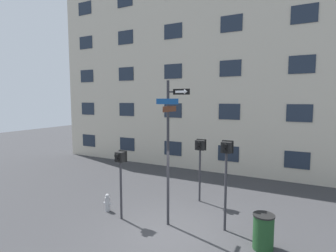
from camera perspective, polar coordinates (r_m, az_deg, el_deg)
The scene contains 8 objects.
ground_plane at distance 8.84m, azimuth 0.19°, elevation -22.26°, with size 60.00×60.00×0.00m, color #38383A.
building_facade at distance 15.09m, azimuth 13.69°, elevation 11.99°, with size 24.00×0.63×11.66m.
street_sign_pole at distance 8.45m, azimuth 0.32°, elevation -3.53°, with size 1.14×0.92×4.76m.
pedestrian_signal_left at distance 9.23m, azimuth -10.31°, elevation -8.75°, with size 0.34×0.40×2.41m.
pedestrian_signal_right at distance 8.40m, azimuth 12.54°, elevation -7.70°, with size 0.36×0.40×2.88m.
pedestrian_signal_across at distance 10.68m, azimuth 6.98°, elevation -5.72°, with size 0.42×0.40×2.56m.
fire_hydrant at distance 10.44m, azimuth -13.04°, elevation -15.94°, with size 0.35×0.19×0.66m.
trash_bin at distance 8.28m, azimuth 20.04°, elevation -20.80°, with size 0.59×0.59×0.99m.
Camera 1 is at (3.53, -6.96, 4.16)m, focal length 28.00 mm.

